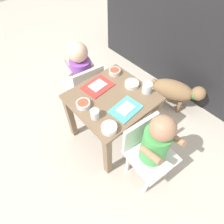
{
  "coord_description": "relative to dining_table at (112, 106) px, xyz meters",
  "views": [
    {
      "loc": [
        0.66,
        -0.59,
        1.4
      ],
      "look_at": [
        0.0,
        0.0,
        0.31
      ],
      "focal_mm": 30.08,
      "sensor_mm": 36.0,
      "label": 1
    }
  ],
  "objects": [
    {
      "name": "food_tray_right",
      "position": [
        0.14,
        -0.01,
        0.1
      ],
      "size": [
        0.16,
        0.21,
        0.02
      ],
      "color": "#4CC6BC",
      "rests_on": "dining_table"
    },
    {
      "name": "dog",
      "position": [
        0.13,
        0.66,
        -0.18
      ],
      "size": [
        0.48,
        0.32,
        0.3
      ],
      "color": "olive",
      "rests_on": "ground"
    },
    {
      "name": "water_cup_left",
      "position": [
        0.12,
        0.21,
        0.12
      ],
      "size": [
        0.07,
        0.07,
        0.07
      ],
      "color": "white",
      "rests_on": "dining_table"
    },
    {
      "name": "cereal_bowl_right_side",
      "position": [
        0.19,
        -0.19,
        0.11
      ],
      "size": [
        0.09,
        0.09,
        0.04
      ],
      "color": "white",
      "rests_on": "dining_table"
    },
    {
      "name": "veggie_bowl_near",
      "position": [
        0.01,
        0.18,
        0.11
      ],
      "size": [
        0.1,
        0.1,
        0.03
      ],
      "color": "silver",
      "rests_on": "dining_table"
    },
    {
      "name": "seated_child_left",
      "position": [
        -0.41,
        0.04,
        0.04
      ],
      "size": [
        0.31,
        0.31,
        0.66
      ],
      "color": "silver",
      "rests_on": "ground"
    },
    {
      "name": "dining_table",
      "position": [
        0.0,
        0.0,
        0.0
      ],
      "size": [
        0.51,
        0.53,
        0.47
      ],
      "color": "#7A6047",
      "rests_on": "ground"
    },
    {
      "name": "kitchen_cabinet_back",
      "position": [
        0.0,
        1.05,
        0.11
      ],
      "size": [
        2.1,
        0.39,
        0.98
      ],
      "primitive_type": "cube",
      "color": "#232326",
      "rests_on": "ground"
    },
    {
      "name": "veggie_bowl_far",
      "position": [
        -0.17,
        0.18,
        0.11
      ],
      "size": [
        0.09,
        0.09,
        0.03
      ],
      "color": "silver",
      "rests_on": "dining_table"
    },
    {
      "name": "seated_child_right",
      "position": [
        0.41,
        -0.04,
        0.04
      ],
      "size": [
        0.31,
        0.31,
        0.68
      ],
      "color": "silver",
      "rests_on": "ground"
    },
    {
      "name": "ground_plane",
      "position": [
        0.0,
        0.0,
        -0.38
      ],
      "size": [
        7.0,
        7.0,
        0.0
      ],
      "primitive_type": "plane",
      "color": "beige"
    },
    {
      "name": "water_cup_right",
      "position": [
        0.06,
        -0.19,
        0.12
      ],
      "size": [
        0.06,
        0.06,
        0.06
      ],
      "color": "white",
      "rests_on": "dining_table"
    },
    {
      "name": "food_tray_left",
      "position": [
        -0.14,
        -0.01,
        0.1
      ],
      "size": [
        0.17,
        0.22,
        0.02
      ],
      "color": "red",
      "rests_on": "dining_table"
    },
    {
      "name": "cereal_bowl_left_side",
      "position": [
        -0.06,
        -0.19,
        0.11
      ],
      "size": [
        0.09,
        0.09,
        0.03
      ],
      "color": "white",
      "rests_on": "dining_table"
    }
  ]
}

